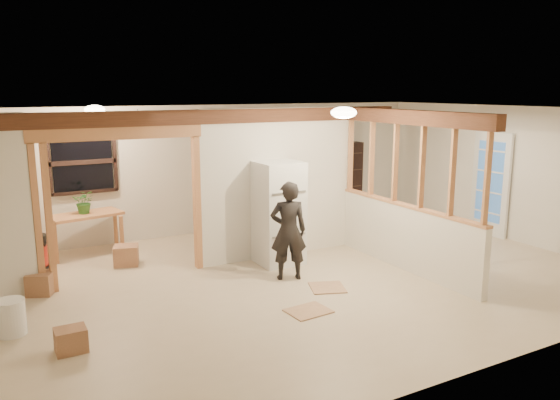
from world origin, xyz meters
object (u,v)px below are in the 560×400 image
work_table (87,234)px  bookshelf (344,180)px  refrigerator (279,213)px  shop_vac (35,252)px  woman (288,231)px

work_table → bookshelf: (5.53, 0.29, 0.46)m
refrigerator → shop_vac: size_ratio=3.02×
shop_vac → bookshelf: 6.45m
work_table → shop_vac: bearing=-167.7°
refrigerator → work_table: bearing=144.0°
refrigerator → work_table: size_ratio=1.44×
work_table → shop_vac: size_ratio=2.10×
shop_vac → bookshelf: (6.39, 0.67, 0.55)m
work_table → bookshelf: size_ratio=0.70×
woman → refrigerator: bearing=-87.4°
refrigerator → bookshelf: bearing=38.0°
bookshelf → woman: bearing=-136.1°
shop_vac → bookshelf: size_ratio=0.34×
refrigerator → shop_vac: refrigerator is taller
refrigerator → bookshelf: refrigerator is taller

